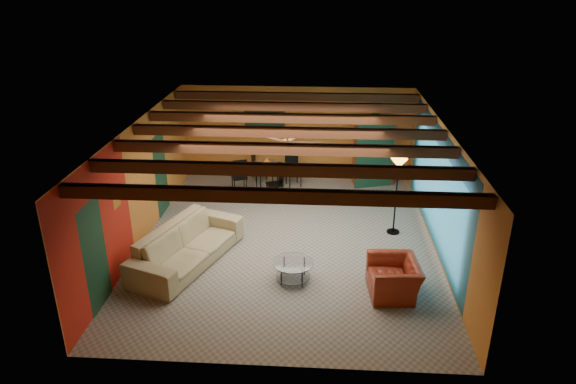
# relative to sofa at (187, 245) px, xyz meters

# --- Properties ---
(room) EXTENTS (6.52, 8.01, 2.71)m
(room) POSITION_rel_sofa_xyz_m (2.02, 1.11, 1.95)
(room) COLOR gray
(room) RESTS_ON ground
(sofa) EXTENTS (2.02, 3.03, 0.82)m
(sofa) POSITION_rel_sofa_xyz_m (0.00, 0.00, 0.00)
(sofa) COLOR #9A8D63
(sofa) RESTS_ON ground
(armchair) EXTENTS (0.98, 1.10, 0.67)m
(armchair) POSITION_rel_sofa_xyz_m (4.15, -0.87, -0.08)
(armchair) COLOR maroon
(armchair) RESTS_ON ground
(coffee_table) EXTENTS (0.86, 0.86, 0.42)m
(coffee_table) POSITION_rel_sofa_xyz_m (2.23, -0.55, -0.20)
(coffee_table) COLOR white
(coffee_table) RESTS_ON ground
(dining_table) EXTENTS (2.50, 2.50, 1.01)m
(dining_table) POSITION_rel_sofa_xyz_m (1.24, 4.10, 0.09)
(dining_table) COLOR silver
(dining_table) RESTS_ON ground
(armoire) EXTENTS (1.15, 0.80, 1.84)m
(armoire) POSITION_rel_sofa_xyz_m (4.22, 4.70, 0.51)
(armoire) COLOR brown
(armoire) RESTS_ON ground
(floor_lamp) EXTENTS (0.37, 0.37, 1.84)m
(floor_lamp) POSITION_rel_sofa_xyz_m (4.46, 1.65, 0.51)
(floor_lamp) COLOR black
(floor_lamp) RESTS_ON ground
(ceiling_fan) EXTENTS (1.50, 1.50, 0.44)m
(ceiling_fan) POSITION_rel_sofa_xyz_m (2.02, 1.00, 1.95)
(ceiling_fan) COLOR #472614
(ceiling_fan) RESTS_ON ceiling
(painting) EXTENTS (1.05, 0.03, 0.65)m
(painting) POSITION_rel_sofa_xyz_m (1.12, 4.96, 1.24)
(painting) COLOR black
(painting) RESTS_ON wall_back
(potted_plant) EXTENTS (0.52, 0.49, 0.47)m
(potted_plant) POSITION_rel_sofa_xyz_m (4.22, 4.70, 1.66)
(potted_plant) COLOR #26661E
(potted_plant) RESTS_ON armoire
(vase) EXTENTS (0.22, 0.22, 0.20)m
(vase) POSITION_rel_sofa_xyz_m (1.24, 4.10, 0.69)
(vase) COLOR orange
(vase) RESTS_ON dining_table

